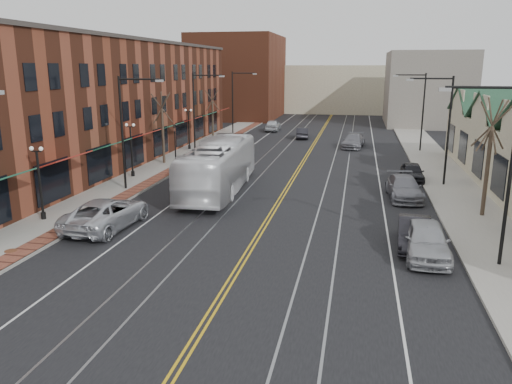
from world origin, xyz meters
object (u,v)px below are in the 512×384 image
at_px(parked_car_a, 426,240).
at_px(parked_car_d, 412,172).
at_px(parked_car_b, 414,233).
at_px(transit_bus, 219,167).
at_px(parked_suv, 107,213).
at_px(parked_car_c, 404,188).

xyz_separation_m(parked_car_a, parked_car_d, (0.93, 16.73, -0.14)).
height_order(parked_car_b, parked_car_d, parked_car_b).
height_order(transit_bus, parked_suv, transit_bus).
bearing_deg(parked_car_a, parked_car_c, 91.04).
bearing_deg(transit_bus, parked_car_a, 138.92).
xyz_separation_m(transit_bus, parked_car_a, (13.05, -10.35, -0.98)).
bearing_deg(parked_car_a, parked_car_d, 87.15).
bearing_deg(parked_suv, parked_car_d, -134.99).
distance_m(parked_car_a, parked_car_b, 1.35).
relative_size(transit_bus, parked_car_a, 2.64).
relative_size(parked_suv, parked_car_c, 1.16).
xyz_separation_m(transit_bus, parked_car_b, (12.64, -9.06, -1.09)).
height_order(parked_car_b, parked_car_c, parked_car_c).
distance_m(parked_suv, parked_car_b, 16.52).
bearing_deg(transit_bus, parked_car_b, 141.70).
relative_size(parked_car_a, parked_car_c, 0.95).
distance_m(transit_bus, parked_car_a, 16.68).
distance_m(parked_car_a, parked_car_d, 16.76).
bearing_deg(parked_suv, transit_bus, -108.91).
distance_m(transit_bus, parked_car_b, 15.59).
relative_size(parked_car_b, parked_car_c, 0.85).
distance_m(parked_car_c, parked_car_d, 5.84).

